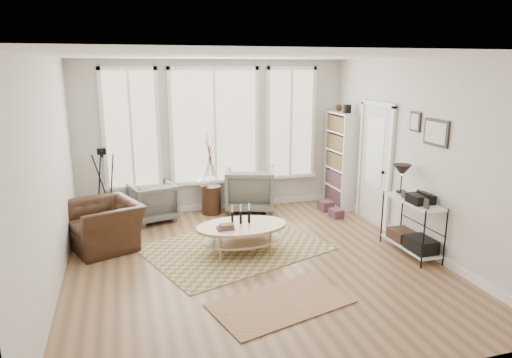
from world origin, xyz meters
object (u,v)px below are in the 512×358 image
object	(u,v)px
bookcase	(340,160)
armchair_right	(250,189)
armchair_left	(153,202)
side_table	(211,176)
low_shelf	(412,221)
coffee_table	(241,231)
accent_chair	(105,225)

from	to	relation	value
bookcase	armchair_right	world-z (taller)	bookcase
armchair_left	side_table	bearing A→B (deg)	169.82
low_shelf	coffee_table	world-z (taller)	low_shelf
bookcase	coffee_table	size ratio (longest dim) A/B	1.48
side_table	accent_chair	size ratio (longest dim) A/B	1.39
bookcase	armchair_left	distance (m)	3.75
accent_chair	bookcase	bearing A→B (deg)	80.38
armchair_left	side_table	xyz separation A→B (m)	(1.11, 0.09, 0.39)
armchair_right	bookcase	bearing A→B (deg)	-168.88
bookcase	side_table	xyz separation A→B (m)	(-2.59, 0.22, -0.22)
armchair_right	accent_chair	size ratio (longest dim) A/B	0.85
armchair_right	side_table	distance (m)	0.84
side_table	accent_chair	xyz separation A→B (m)	(-1.92, -1.18, -0.38)
coffee_table	accent_chair	distance (m)	2.15
coffee_table	side_table	world-z (taller)	side_table
armchair_left	low_shelf	bearing A→B (deg)	129.09
armchair_left	accent_chair	xyz separation A→B (m)	(-0.81, -1.09, 0.01)
coffee_table	armchair_left	size ratio (longest dim) A/B	1.80
armchair_left	bookcase	bearing A→B (deg)	163.10
armchair_left	armchair_right	world-z (taller)	armchair_right
bookcase	armchair_left	xyz separation A→B (m)	(-3.70, 0.14, -0.60)
coffee_table	bookcase	bearing A→B (deg)	35.23
side_table	accent_chair	bearing A→B (deg)	-148.30
low_shelf	armchair_left	size ratio (longest dim) A/B	1.68
bookcase	accent_chair	distance (m)	4.64
side_table	coffee_table	bearing A→B (deg)	-87.83
bookcase	coffee_table	xyz separation A→B (m)	(-2.51, -1.77, -0.61)
coffee_table	side_table	size ratio (longest dim) A/B	0.91
bookcase	armchair_left	world-z (taller)	bookcase
low_shelf	coffee_table	bearing A→B (deg)	163.10
armchair_left	armchair_right	size ratio (longest dim) A/B	0.82
side_table	armchair_left	bearing A→B (deg)	-175.38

